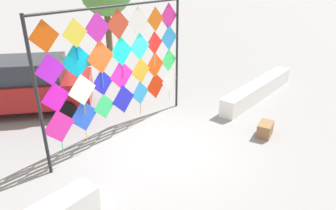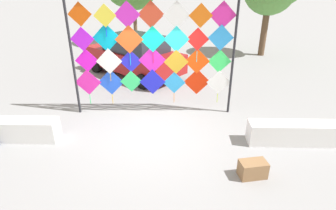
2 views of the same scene
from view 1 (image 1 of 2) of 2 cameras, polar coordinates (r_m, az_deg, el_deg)
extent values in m
plane|color=gray|center=(7.61, -0.62, -8.07)|extent=(120.00, 120.00, 0.00)
cube|color=white|center=(10.96, 16.67, 2.83)|extent=(4.47, 0.47, 0.56)
cylinder|color=#232328|center=(6.48, -23.23, 0.61)|extent=(0.07, 0.07, 3.35)
cylinder|color=#232328|center=(9.34, 1.69, 9.28)|extent=(0.07, 0.07, 3.35)
cylinder|color=#232328|center=(7.38, -9.36, 17.95)|extent=(4.55, 0.18, 0.06)
cube|color=#EB24A6|center=(6.91, -19.73, -3.83)|extent=(0.78, 0.03, 0.78)
cylinder|color=#16E55E|center=(7.17, -19.18, -7.64)|extent=(0.02, 0.02, 0.31)
cube|color=blue|center=(7.26, -15.47, -1.98)|extent=(0.78, 0.03, 0.78)
cylinder|color=gold|center=(7.51, -15.07, -5.71)|extent=(0.02, 0.02, 0.31)
cube|color=#34D971|center=(7.56, -11.85, -0.27)|extent=(0.65, 0.03, 0.65)
cube|color=#1D21D1|center=(7.93, -8.36, 1.08)|extent=(0.77, 0.03, 0.77)
cube|color=#2A97E4|center=(8.36, -5.24, 2.25)|extent=(0.66, 0.03, 0.66)
cylinder|color=orange|center=(8.55, -5.17, -0.76)|extent=(0.02, 0.02, 0.31)
cube|color=red|center=(8.82, -2.33, 3.65)|extent=(0.79, 0.03, 0.79)
cube|color=white|center=(9.28, 0.31, 4.63)|extent=(0.72, 0.03, 0.72)
cylinder|color=#B8E516|center=(9.47, 0.25, 1.74)|extent=(0.02, 0.02, 0.29)
cube|color=#E817D7|center=(6.69, -20.32, 1.30)|extent=(0.67, 0.03, 0.67)
cylinder|color=#16E527|center=(6.87, -19.82, -2.26)|extent=(0.02, 0.02, 0.26)
cube|color=white|center=(6.98, -15.80, 2.74)|extent=(0.75, 0.03, 0.75)
cylinder|color=orange|center=(7.17, -15.43, -0.86)|extent=(0.02, 0.02, 0.22)
cube|color=#2322D4|center=(7.36, -12.19, 4.10)|extent=(0.65, 0.03, 0.65)
cube|color=#D623B5|center=(7.72, -8.70, 5.58)|extent=(0.79, 0.03, 0.79)
cube|color=gold|center=(8.18, -5.12, 6.45)|extent=(0.71, 0.03, 0.71)
cylinder|color=blue|center=(8.35, -5.05, 3.10)|extent=(0.02, 0.02, 0.32)
cube|color=#F3430C|center=(8.60, -2.46, 7.50)|extent=(0.73, 0.03, 0.73)
cube|color=#38E964|center=(9.08, 0.16, 8.38)|extent=(0.68, 0.03, 0.68)
cube|color=#BC1DEF|center=(6.45, -21.27, 6.19)|extent=(0.67, 0.03, 0.67)
cube|color=#07A9D2|center=(6.81, -16.74, 7.91)|extent=(0.78, 0.03, 0.78)
cube|color=#E9541E|center=(7.16, -12.53, 8.76)|extent=(0.78, 0.03, 0.78)
cylinder|color=#16AFE5|center=(7.32, -12.19, 4.49)|extent=(0.02, 0.02, 0.35)
cube|color=#10E4C2|center=(7.56, -8.73, 9.91)|extent=(0.72, 0.03, 0.72)
cylinder|color=red|center=(7.71, -8.54, 6.16)|extent=(0.02, 0.02, 0.32)
cube|color=#27D7DC|center=(8.01, -5.30, 10.84)|extent=(0.72, 0.03, 0.72)
cylinder|color=red|center=(8.16, -5.21, 7.07)|extent=(0.02, 0.02, 0.38)
cube|color=red|center=(8.43, -2.54, 11.55)|extent=(0.64, 0.03, 0.64)
cylinder|color=#16E3E5|center=(8.55, -2.54, 8.39)|extent=(0.02, 0.02, 0.33)
cube|color=#288EE0|center=(8.90, 0.22, 12.51)|extent=(0.72, 0.03, 0.72)
cube|color=#E34F0B|center=(6.33, -22.23, 11.85)|extent=(0.64, 0.03, 0.64)
cube|color=yellow|center=(6.66, -17.05, 12.78)|extent=(0.61, 0.03, 0.61)
cylinder|color=#162FE5|center=(6.76, -16.65, 9.17)|extent=(0.02, 0.02, 0.26)
cube|color=#D429C3|center=(7.01, -13.12, 13.91)|extent=(0.71, 0.03, 0.71)
cube|color=red|center=(7.43, -9.34, 14.74)|extent=(0.72, 0.03, 0.72)
cylinder|color=#16C6E5|center=(7.53, -9.14, 10.98)|extent=(0.02, 0.02, 0.28)
cube|color=white|center=(7.90, -5.56, 15.30)|extent=(0.74, 0.03, 0.74)
cube|color=orange|center=(8.36, -2.37, 15.81)|extent=(0.65, 0.03, 0.65)
cube|color=#D52591|center=(8.82, 0.14, 16.32)|extent=(0.74, 0.03, 0.74)
cube|color=maroon|center=(10.39, -25.90, 2.46)|extent=(4.39, 4.09, 0.75)
cube|color=#282D38|center=(10.15, -25.76, 6.09)|extent=(2.83, 2.73, 0.60)
cylinder|color=black|center=(9.39, -18.42, -0.96)|extent=(0.57, 0.53, 0.56)
cylinder|color=black|center=(11.05, -17.30, 2.91)|extent=(0.57, 0.53, 0.56)
cube|color=olive|center=(8.47, 17.79, -4.37)|extent=(0.61, 0.43, 0.36)
cylinder|color=brown|center=(16.02, -11.11, 13.39)|extent=(0.32, 0.32, 2.48)
camera|label=2|loc=(5.85, 63.22, 9.90)|focal=29.93mm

